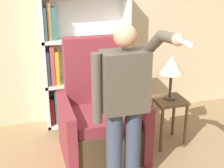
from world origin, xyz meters
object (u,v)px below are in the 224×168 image
at_px(person_standing, 124,103).
at_px(side_table, 169,109).
at_px(table_lamp, 172,66).
at_px(armchair, 101,120).
at_px(bookcase, 78,62).

distance_m(person_standing, side_table, 1.12).
xyz_separation_m(person_standing, table_lamp, (0.78, 0.66, 0.08)).
relative_size(armchair, person_standing, 0.82).
xyz_separation_m(bookcase, armchair, (0.08, -0.83, -0.46)).
relative_size(person_standing, table_lamp, 3.08).
xyz_separation_m(bookcase, table_lamp, (0.90, -0.88, 0.13)).
distance_m(armchair, table_lamp, 1.01).
distance_m(person_standing, table_lamp, 1.03).
bearing_deg(armchair, bookcase, 95.79).
height_order(bookcase, person_standing, bookcase).
xyz_separation_m(armchair, table_lamp, (0.82, -0.06, 0.59)).
bearing_deg(bookcase, table_lamp, -44.41).
bearing_deg(person_standing, armchair, 92.84).
bearing_deg(armchair, side_table, -4.10).
height_order(armchair, person_standing, person_standing).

